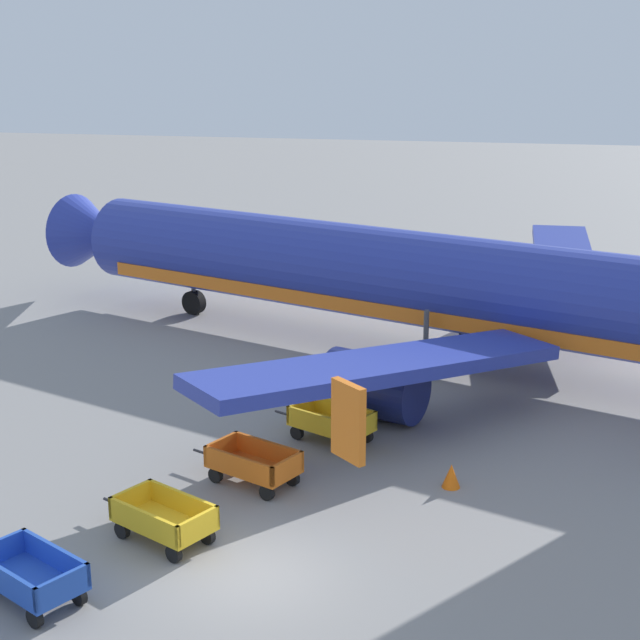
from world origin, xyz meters
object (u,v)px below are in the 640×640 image
(airplane, at_px, (419,281))
(baggage_cart_second_in_row, at_px, (30,576))
(baggage_cart_fourth_in_row, at_px, (253,464))
(traffic_cone_near_plane, at_px, (451,476))
(baggage_cart_far_end, at_px, (331,423))
(baggage_cart_third_in_row, at_px, (163,519))

(airplane, height_order, baggage_cart_second_in_row, airplane)
(baggage_cart_fourth_in_row, bearing_deg, traffic_cone_near_plane, 10.57)
(airplane, bearing_deg, baggage_cart_far_end, -99.28)
(airplane, xyz_separation_m, traffic_cone_near_plane, (2.46, -11.70, -2.71))
(baggage_cart_third_in_row, bearing_deg, traffic_cone_near_plane, 34.67)
(baggage_cart_second_in_row, relative_size, traffic_cone_near_plane, 5.10)
(baggage_cart_far_end, xyz_separation_m, traffic_cone_near_plane, (3.97, -2.47, -0.26))
(airplane, bearing_deg, baggage_cart_fourth_in_row, -103.25)
(baggage_cart_second_in_row, distance_m, traffic_cone_near_plane, 11.57)
(baggage_cart_far_end, relative_size, traffic_cone_near_plane, 5.15)
(baggage_cart_third_in_row, relative_size, baggage_cart_fourth_in_row, 0.99)
(baggage_cart_third_in_row, height_order, baggage_cart_far_end, same)
(baggage_cart_second_in_row, bearing_deg, airplane, 72.62)
(traffic_cone_near_plane, bearing_deg, baggage_cart_second_in_row, -137.72)
(airplane, xyz_separation_m, baggage_cart_far_end, (-1.51, -9.23, -2.45))
(baggage_cart_third_in_row, bearing_deg, airplane, 75.47)
(airplane, relative_size, baggage_cart_fourth_in_row, 10.27)
(baggage_cart_second_in_row, relative_size, baggage_cart_far_end, 0.99)
(baggage_cart_third_in_row, xyz_separation_m, traffic_cone_near_plane, (6.69, 4.63, -0.26))
(baggage_cart_second_in_row, xyz_separation_m, baggage_cart_third_in_row, (1.87, 3.15, 0.00))
(baggage_cart_fourth_in_row, bearing_deg, baggage_cart_second_in_row, -114.64)
(baggage_cart_far_end, bearing_deg, airplane, 80.72)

